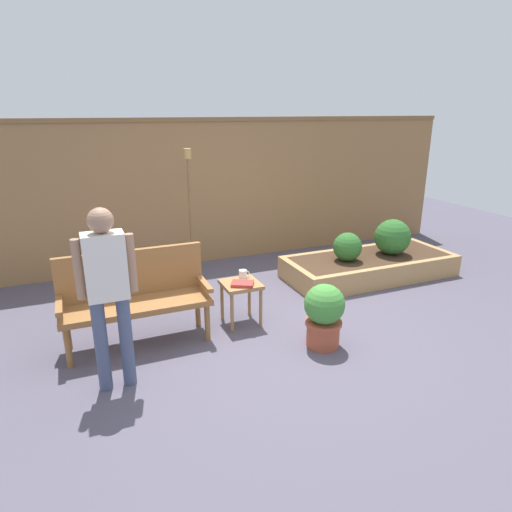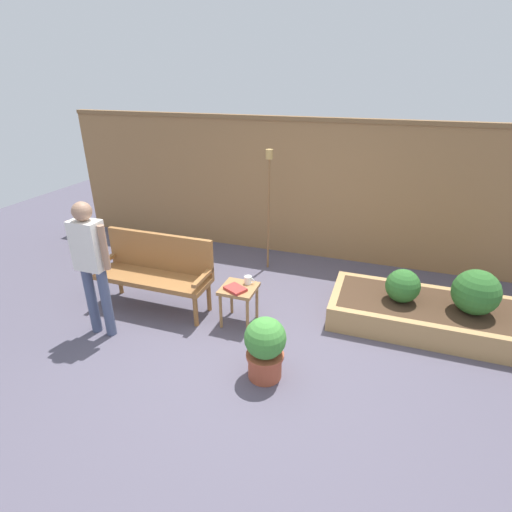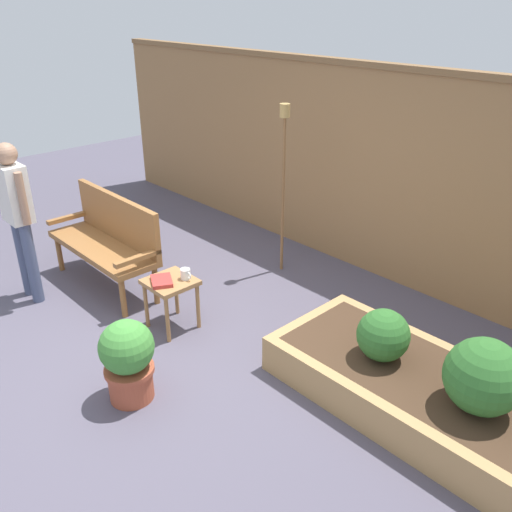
# 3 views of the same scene
# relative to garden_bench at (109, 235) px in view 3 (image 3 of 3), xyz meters

# --- Properties ---
(ground_plane) EXTENTS (14.00, 14.00, 0.00)m
(ground_plane) POSITION_rel_garden_bench_xyz_m (1.45, -0.40, -0.54)
(ground_plane) COLOR #514C5B
(fence_back) EXTENTS (8.40, 0.14, 2.16)m
(fence_back) POSITION_rel_garden_bench_xyz_m (1.45, 2.20, 0.55)
(fence_back) COLOR olive
(fence_back) RESTS_ON ground_plane
(garden_bench) EXTENTS (1.44, 0.48, 0.94)m
(garden_bench) POSITION_rel_garden_bench_xyz_m (0.00, 0.00, 0.00)
(garden_bench) COLOR #936033
(garden_bench) RESTS_ON ground_plane
(side_table) EXTENTS (0.40, 0.40, 0.48)m
(side_table) POSITION_rel_garden_bench_xyz_m (1.12, -0.05, -0.15)
(side_table) COLOR #9E7042
(side_table) RESTS_ON ground_plane
(cup_on_table) EXTENTS (0.12, 0.09, 0.09)m
(cup_on_table) POSITION_rel_garden_bench_xyz_m (1.19, 0.07, -0.02)
(cup_on_table) COLOR white
(cup_on_table) RESTS_ON side_table
(book_on_table) EXTENTS (0.29, 0.26, 0.03)m
(book_on_table) POSITION_rel_garden_bench_xyz_m (1.11, -0.13, -0.05)
(book_on_table) COLOR #B2332D
(book_on_table) RESTS_ON side_table
(potted_boxwood) EXTENTS (0.40, 0.40, 0.65)m
(potted_boxwood) POSITION_rel_garden_bench_xyz_m (1.69, -0.83, -0.19)
(potted_boxwood) COLOR #A84C33
(potted_boxwood) RESTS_ON ground_plane
(raised_planter_bed) EXTENTS (2.40, 1.00, 0.30)m
(raised_planter_bed) POSITION_rel_garden_bench_xyz_m (3.32, 0.61, -0.39)
(raised_planter_bed) COLOR #AD8451
(raised_planter_bed) RESTS_ON ground_plane
(shrub_near_bench) EXTENTS (0.39, 0.39, 0.39)m
(shrub_near_bench) POSITION_rel_garden_bench_xyz_m (2.90, 0.58, -0.05)
(shrub_near_bench) COLOR brown
(shrub_near_bench) RESTS_ON raised_planter_bed
(shrub_far_corner) EXTENTS (0.50, 0.50, 0.50)m
(shrub_far_corner) POSITION_rel_garden_bench_xyz_m (3.65, 0.58, 0.01)
(shrub_far_corner) COLOR brown
(shrub_far_corner) RESTS_ON raised_planter_bed
(tiki_torch) EXTENTS (0.10, 0.10, 1.79)m
(tiki_torch) POSITION_rel_garden_bench_xyz_m (0.98, 1.50, 0.67)
(tiki_torch) COLOR brown
(tiki_torch) RESTS_ON ground_plane
(person_by_bench) EXTENTS (0.47, 0.20, 1.56)m
(person_by_bench) POSITION_rel_garden_bench_xyz_m (-0.28, -0.74, 0.39)
(person_by_bench) COLOR #475170
(person_by_bench) RESTS_ON ground_plane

